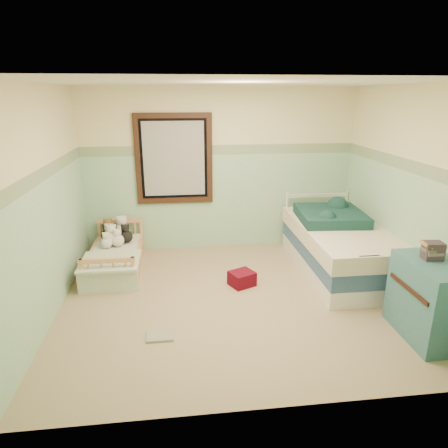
{
  "coord_description": "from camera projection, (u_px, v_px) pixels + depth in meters",
  "views": [
    {
      "loc": [
        -0.67,
        -4.29,
        2.39
      ],
      "look_at": [
        -0.11,
        0.35,
        0.85
      ],
      "focal_mm": 31.86,
      "sensor_mm": 36.0,
      "label": 1
    }
  ],
  "objects": [
    {
      "name": "floor",
      "position": [
        236.0,
        299.0,
        4.87
      ],
      "size": [
        4.2,
        3.6,
        0.02
      ],
      "primitive_type": "cube",
      "color": "#8C7A55",
      "rests_on": "ground"
    },
    {
      "name": "ceiling",
      "position": [
        238.0,
        82.0,
        4.08
      ],
      "size": [
        4.2,
        3.6,
        0.02
      ],
      "primitive_type": "cube",
      "color": "silver",
      "rests_on": "wall_back"
    },
    {
      "name": "wall_back",
      "position": [
        220.0,
        171.0,
        6.18
      ],
      "size": [
        4.2,
        0.04,
        2.5
      ],
      "primitive_type": "cube",
      "color": "beige",
      "rests_on": "floor"
    },
    {
      "name": "wall_front",
      "position": [
        276.0,
        265.0,
        2.78
      ],
      "size": [
        4.2,
        0.04,
        2.5
      ],
      "primitive_type": "cube",
      "color": "beige",
      "rests_on": "floor"
    },
    {
      "name": "wall_left",
      "position": [
        43.0,
        206.0,
        4.24
      ],
      "size": [
        0.04,
        3.6,
        2.5
      ],
      "primitive_type": "cube",
      "color": "beige",
      "rests_on": "floor"
    },
    {
      "name": "wall_right",
      "position": [
        412.0,
        195.0,
        4.72
      ],
      "size": [
        0.04,
        3.6,
        2.5
      ],
      "primitive_type": "cube",
      "color": "beige",
      "rests_on": "floor"
    },
    {
      "name": "wainscot_mint",
      "position": [
        220.0,
        202.0,
        6.32
      ],
      "size": [
        4.2,
        0.01,
        1.5
      ],
      "primitive_type": "cube",
      "color": "#A3C4AA",
      "rests_on": "floor"
    },
    {
      "name": "border_strip",
      "position": [
        220.0,
        150.0,
        6.06
      ],
      "size": [
        4.2,
        0.01,
        0.15
      ],
      "primitive_type": "cube",
      "color": "#40693E",
      "rests_on": "wall_back"
    },
    {
      "name": "window_frame",
      "position": [
        174.0,
        159.0,
        6.0
      ],
      "size": [
        1.16,
        0.06,
        1.36
      ],
      "primitive_type": "cube",
      "color": "black",
      "rests_on": "wall_back"
    },
    {
      "name": "window_blinds",
      "position": [
        174.0,
        159.0,
        6.01
      ],
      "size": [
        0.92,
        0.01,
        1.12
      ],
      "primitive_type": "cube",
      "color": "#B2B2B1",
      "rests_on": "window_frame"
    },
    {
      "name": "toddler_bed_frame",
      "position": [
        116.0,
        264.0,
        5.65
      ],
      "size": [
        0.69,
        1.38,
        0.18
      ],
      "primitive_type": "cube",
      "color": "#C57B4D",
      "rests_on": "floor"
    },
    {
      "name": "toddler_mattress",
      "position": [
        115.0,
        254.0,
        5.61
      ],
      "size": [
        0.63,
        1.32,
        0.12
      ],
      "primitive_type": "cube",
      "color": "silver",
      "rests_on": "toddler_bed_frame"
    },
    {
      "name": "patchwork_quilt",
      "position": [
        110.0,
        261.0,
        5.18
      ],
      "size": [
        0.75,
        0.69,
        0.03
      ],
      "primitive_type": "cube",
      "color": "#84ACC4",
      "rests_on": "toddler_mattress"
    },
    {
      "name": "plush_bed_brown",
      "position": [
        109.0,
        232.0,
        6.01
      ],
      "size": [
        0.21,
        0.21,
        0.21
      ],
      "primitive_type": "sphere",
      "color": "brown",
      "rests_on": "toddler_mattress"
    },
    {
      "name": "plush_bed_white",
      "position": [
        122.0,
        230.0,
        6.03
      ],
      "size": [
        0.24,
        0.24,
        0.24
      ],
      "primitive_type": "sphere",
      "color": "silver",
      "rests_on": "toddler_mattress"
    },
    {
      "name": "plush_bed_tan",
      "position": [
        110.0,
        237.0,
        5.81
      ],
      "size": [
        0.21,
        0.21,
        0.21
      ],
      "primitive_type": "sphere",
      "color": "tan",
      "rests_on": "toddler_mattress"
    },
    {
      "name": "plush_bed_dark",
      "position": [
        126.0,
        236.0,
        5.84
      ],
      "size": [
        0.19,
        0.19,
        0.19
      ],
      "primitive_type": "sphere",
      "color": "black",
      "rests_on": "toddler_mattress"
    },
    {
      "name": "plush_floor_cream",
      "position": [
        114.0,
        255.0,
        5.87
      ],
      "size": [
        0.24,
        0.24,
        0.24
      ],
      "primitive_type": "sphere",
      "color": "white",
      "rests_on": "floor"
    },
    {
      "name": "plush_floor_tan",
      "position": [
        87.0,
        278.0,
        5.14
      ],
      "size": [
        0.24,
        0.24,
        0.24
      ],
      "primitive_type": "sphere",
      "color": "tan",
      "rests_on": "floor"
    },
    {
      "name": "twin_bed_frame",
      "position": [
        338.0,
        263.0,
        5.61
      ],
      "size": [
        1.05,
        2.09,
        0.22
      ],
      "primitive_type": "cube",
      "color": "white",
      "rests_on": "floor"
    },
    {
      "name": "twin_boxspring",
      "position": [
        339.0,
        249.0,
        5.54
      ],
      "size": [
        1.05,
        2.09,
        0.22
      ],
      "primitive_type": "cube",
      "color": "navy",
      "rests_on": "twin_bed_frame"
    },
    {
      "name": "twin_mattress",
      "position": [
        341.0,
        234.0,
        5.47
      ],
      "size": [
        1.09,
        2.13,
        0.22
      ],
      "primitive_type": "cube",
      "color": "beige",
      "rests_on": "twin_boxspring"
    },
    {
      "name": "teal_blanket",
      "position": [
        330.0,
        215.0,
        5.69
      ],
      "size": [
        0.96,
        1.01,
        0.14
      ],
      "primitive_type": "cube",
      "rotation": [
        0.0,
        0.0,
        -0.08
      ],
      "color": "#103233",
      "rests_on": "twin_mattress"
    },
    {
      "name": "dresser",
      "position": [
        431.0,
        300.0,
        4.01
      ],
      "size": [
        0.51,
        0.82,
        0.82
      ],
      "primitive_type": "cube",
      "color": "#2D6A6F",
      "rests_on": "floor"
    },
    {
      "name": "book_stack",
      "position": [
        433.0,
        251.0,
        3.94
      ],
      "size": [
        0.19,
        0.16,
        0.18
      ],
      "primitive_type": "cube",
      "rotation": [
        0.0,
        0.0,
        -0.11
      ],
      "color": "#4A2E26",
      "rests_on": "dresser"
    },
    {
      "name": "red_pillow",
      "position": [
        242.0,
        279.0,
        5.19
      ],
      "size": [
        0.38,
        0.36,
        0.19
      ],
      "primitive_type": "cube",
      "rotation": [
        0.0,
        0.0,
        0.45
      ],
      "color": "maroon",
      "rests_on": "floor"
    },
    {
      "name": "floor_book",
      "position": [
        160.0,
        336.0,
        4.1
      ],
      "size": [
        0.28,
        0.22,
        0.03
      ],
      "primitive_type": "cube",
      "rotation": [
        0.0,
        0.0,
        0.01
      ],
      "color": "gold",
      "rests_on": "floor"
    },
    {
      "name": "extra_plush_0",
      "position": [
        118.0,
        240.0,
        5.7
      ],
      "size": [
        0.18,
        0.18,
        0.18
      ],
      "primitive_type": "sphere",
      "color": "white",
      "rests_on": "toddler_mattress"
    },
    {
      "name": "extra_plush_1",
      "position": [
        113.0,
        237.0,
        5.77
      ],
      "size": [
        0.21,
        0.21,
        0.21
      ],
      "primitive_type": "sphere",
      "color": "black",
      "rests_on": "toddler_mattress"
    },
    {
      "name": "extra_plush_2",
      "position": [
        112.0,
        238.0,
        5.74
      ],
      "size": [
        0.22,
        0.22,
        0.22
      ],
      "primitive_type": "sphere",
      "color": "silver",
      "rests_on": "toddler_mattress"
    },
    {
      "name": "extra_plush_3",
      "position": [
        107.0,
        243.0,
        5.63
      ],
      "size": [
        0.16,
        0.16,
        0.16
      ],
      "primitive_type": "sphere",
      "color": "white",
      "rests_on": "toddler_mattress"
    },
    {
      "name": "extra_plush_4",
      "position": [
        112.0,
        235.0,
        5.9
      ],
      "size": [
        0.18,
        0.18,
        0.18
      ],
      "primitive_type": "sphere",
      "color": "tan",
      "rests_on": "toddler_mattress"
    },
    {
      "name": "extra_plush_5",
      "position": [
        107.0,
        235.0,
        5.92
      ],
      "size": [
        0.18,
        0.18,
        0.18
      ],
      "primitive_type": "sphere",
      "color": "black",
      "rests_on": "toddler_mattress"
    }
  ]
}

